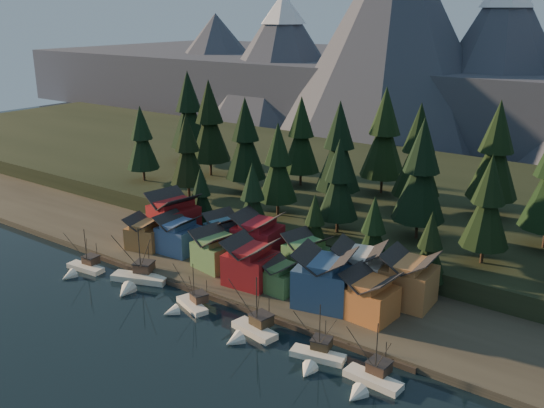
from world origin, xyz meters
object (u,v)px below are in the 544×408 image
Objects in this scene: boat_1 at (136,273)px; boat_5 at (316,351)px; house_front_0 at (145,232)px; house_front_1 at (179,233)px; boat_6 at (370,374)px; house_back_0 at (174,214)px; boat_4 at (250,323)px; house_back_1 at (226,231)px; boat_0 at (81,263)px; boat_3 at (187,300)px.

boat_5 is (45.45, -2.65, -0.32)m from boat_1.
boat_1 is 1.44× the size of house_front_0.
boat_5 is 1.21× the size of house_front_1.
house_back_0 is (-65.52, 24.57, 5.22)m from boat_6.
house_front_1 is at bearing 163.13° from boat_4.
house_back_1 is (5.53, 22.12, 3.81)m from boat_1.
house_back_0 is at bearing 162.87° from boat_6.
boat_6 reaches higher than house_front_0.
boat_0 is at bearing -125.31° from house_front_1.
house_front_1 is 0.74× the size of house_back_0.
house_back_1 reaches higher than house_front_0.
boat_5 is 47.16m from house_back_1.
house_back_1 reaches higher than boat_5.
house_front_0 is at bearing -162.91° from house_front_1.
house_front_1 is at bearing 5.66° from house_front_0.
boat_6 is at bearing 7.77° from boat_4.
house_back_0 reaches higher than house_front_0.
boat_5 reaches higher than boat_3.
house_front_1 is 0.90× the size of house_back_1.
boat_4 is at bearing -19.82° from house_back_0.
boat_6 is 70.17m from house_back_0.
boat_1 is at bearing -55.14° from house_back_0.
boat_5 is 51.41m from house_front_1.
house_front_0 is (-55.94, 14.99, 3.46)m from boat_5.
house_front_1 reaches higher than boat_0.
boat_3 is (16.25, -1.81, -0.40)m from boat_1.
house_front_0 is at bearing 171.70° from boat_3.
boat_3 is 0.95× the size of boat_5.
boat_4 is 44.96m from house_front_0.
boat_5 is at bearing 178.69° from boat_6.
boat_0 is 21.85m from house_front_1.
house_front_1 is (-34.45, 17.65, 3.66)m from boat_4.
boat_1 is at bearing 164.57° from boat_5.
boat_1 is at bearing -166.77° from boat_3.
boat_4 is 13.60m from boat_5.
house_front_0 is (3.65, 15.25, 3.51)m from boat_0.
house_back_1 reaches higher than boat_0.
house_front_0 is 18.78m from house_back_1.
boat_3 is at bearing -179.02° from boat_6.
boat_3 is at bearing -3.29° from boat_0.
house_back_0 is (-26.22, 22.89, 5.42)m from boat_3.
boat_4 reaches higher than boat_5.
house_back_1 is at bearing 156.32° from boat_6.
boat_6 is 0.95× the size of house_back_0.
boat_4 is 36.21m from house_back_1.
boat_1 is 1.30× the size of boat_3.
house_front_1 is at bearing 157.52° from boat_3.
boat_0 reaches higher than house_front_0.
boat_1 reaches higher than house_front_1.
boat_0 is 1.04× the size of boat_3.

